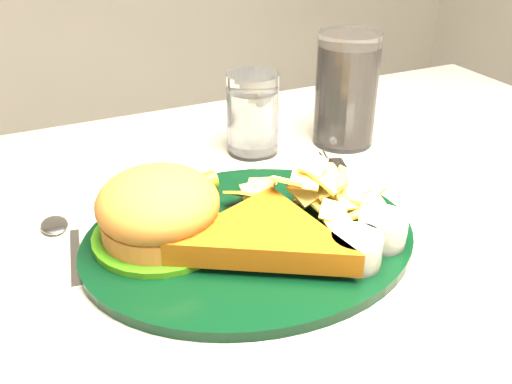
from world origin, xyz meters
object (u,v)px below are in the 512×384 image
Objects in this scene: dinner_plate at (250,210)px; fork_napkin at (368,194)px; water_glass at (253,114)px; cola_glass at (346,90)px.

dinner_plate is 0.17m from fork_napkin.
water_glass is 0.20m from fork_napkin.
cola_glass reaches higher than dinner_plate.
dinner_plate is 3.14× the size of water_glass.
dinner_plate is at bearing -155.42° from fork_napkin.
cola_glass is 0.18m from fork_napkin.
dinner_plate is 1.95× the size of fork_napkin.
cola_glass is at bearing 43.68° from dinner_plate.
fork_napkin is at bearing -112.17° from cola_glass.
cola_glass is at bearing -11.03° from water_glass.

